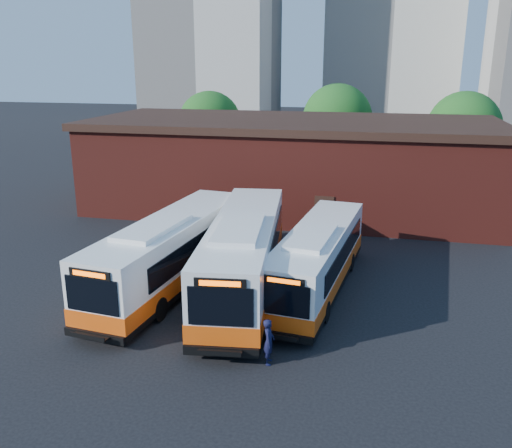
% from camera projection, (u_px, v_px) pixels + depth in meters
% --- Properties ---
extents(ground, '(220.00, 220.00, 0.00)m').
position_uv_depth(ground, '(209.00, 333.00, 21.39)').
color(ground, black).
extents(bus_midwest, '(4.00, 12.94, 3.48)m').
position_uv_depth(bus_midwest, '(171.00, 255.00, 25.50)').
color(bus_midwest, white).
rests_on(bus_midwest, ground).
extents(bus_mideast, '(4.30, 13.55, 3.64)m').
position_uv_depth(bus_mideast, '(244.00, 257.00, 24.94)').
color(bus_mideast, white).
rests_on(bus_mideast, ground).
extents(bus_east, '(3.61, 11.68, 3.14)m').
position_uv_depth(bus_east, '(317.00, 262.00, 25.05)').
color(bus_east, white).
rests_on(bus_east, ground).
extents(transit_worker, '(0.49, 0.67, 1.71)m').
position_uv_depth(transit_worker, '(269.00, 342.00, 19.06)').
color(transit_worker, '#121436').
rests_on(transit_worker, ground).
extents(depot_building, '(28.60, 12.60, 6.40)m').
position_uv_depth(depot_building, '(292.00, 163.00, 39.12)').
color(depot_building, maroon).
rests_on(depot_building, ground).
extents(tree_west, '(6.00, 6.00, 7.65)m').
position_uv_depth(tree_west, '(210.00, 123.00, 52.06)').
color(tree_west, '#382314').
rests_on(tree_west, ground).
extents(tree_mid, '(6.56, 6.56, 8.36)m').
position_uv_depth(tree_mid, '(337.00, 119.00, 51.23)').
color(tree_mid, '#382314').
rests_on(tree_mid, ground).
extents(tree_east, '(6.24, 6.24, 7.96)m').
position_uv_depth(tree_east, '(464.00, 128.00, 46.16)').
color(tree_east, '#382314').
rests_on(tree_east, ground).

